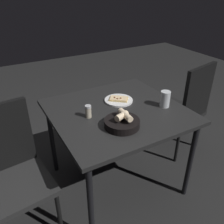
% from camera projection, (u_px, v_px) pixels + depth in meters
% --- Properties ---
extents(ground, '(8.00, 8.00, 0.00)m').
position_uv_depth(ground, '(116.00, 180.00, 2.18)').
color(ground, black).
extents(dining_table, '(0.99, 0.95, 0.74)m').
position_uv_depth(dining_table, '(117.00, 117.00, 1.85)').
color(dining_table, black).
rests_on(dining_table, ground).
extents(pizza_plate, '(0.23, 0.23, 0.04)m').
position_uv_depth(pizza_plate, '(119.00, 100.00, 1.94)').
color(pizza_plate, white).
rests_on(pizza_plate, dining_table).
extents(bread_basket, '(0.24, 0.24, 0.11)m').
position_uv_depth(bread_basket, '(122.00, 122.00, 1.59)').
color(bread_basket, black).
rests_on(bread_basket, dining_table).
extents(beer_glass, '(0.08, 0.08, 0.13)m').
position_uv_depth(beer_glass, '(165.00, 100.00, 1.84)').
color(beer_glass, silver).
rests_on(beer_glass, dining_table).
extents(pepper_shaker, '(0.05, 0.05, 0.09)m').
position_uv_depth(pepper_shaker, '(88.00, 112.00, 1.70)').
color(pepper_shaker, '#BFB299').
rests_on(pepper_shaker, dining_table).
extents(chair_near, '(0.48, 0.48, 0.95)m').
position_uv_depth(chair_near, '(10.00, 167.00, 1.57)').
color(chair_near, black).
rests_on(chair_near, ground).
extents(chair_far, '(0.52, 0.52, 0.96)m').
position_uv_depth(chair_far, '(185.00, 106.00, 2.33)').
color(chair_far, black).
rests_on(chair_far, ground).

